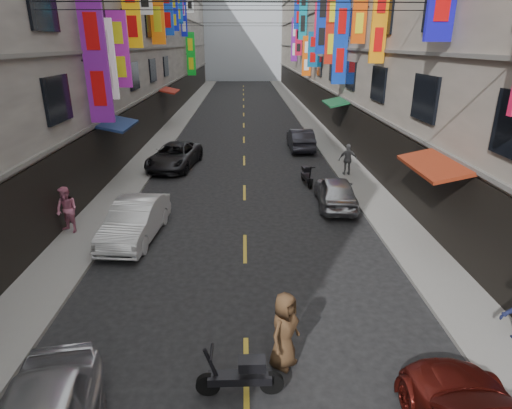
{
  "coord_description": "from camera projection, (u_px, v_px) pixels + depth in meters",
  "views": [
    {
      "loc": [
        0.0,
        4.47,
        6.78
      ],
      "look_at": [
        0.25,
        13.08,
        3.51
      ],
      "focal_mm": 30.0,
      "sensor_mm": 36.0,
      "label": 1
    }
  ],
  "objects": [
    {
      "name": "car_right_far",
      "position": [
        300.0,
        139.0,
        28.75
      ],
      "size": [
        1.51,
        4.29,
        1.41
      ],
      "primitive_type": "imported",
      "rotation": [
        0.0,
        0.0,
        3.14
      ],
      "color": "#292932",
      "rests_on": "ground"
    },
    {
      "name": "sidewalk_right",
      "position": [
        312.0,
        124.0,
        37.62
      ],
      "size": [
        2.0,
        90.0,
        0.12
      ],
      "primitive_type": "cube",
      "color": "slate",
      "rests_on": "ground"
    },
    {
      "name": "pedestrian_rfar",
      "position": [
        348.0,
        159.0,
        22.77
      ],
      "size": [
        1.0,
        0.59,
        1.67
      ],
      "primitive_type": "imported",
      "rotation": [
        0.0,
        0.0,
        3.18
      ],
      "color": "slate",
      "rests_on": "sidewalk_right"
    },
    {
      "name": "building_row_right",
      "position": [
        391.0,
        7.0,
        34.44
      ],
      "size": [
        10.14,
        90.0,
        19.0
      ],
      "color": "#A29588",
      "rests_on": "ground"
    },
    {
      "name": "building_row_left",
      "position": [
        91.0,
        6.0,
        33.8
      ],
      "size": [
        10.14,
        90.0,
        19.0
      ],
      "color": "#9A958C",
      "rests_on": "ground"
    },
    {
      "name": "car_left_far",
      "position": [
        175.0,
        156.0,
        24.55
      ],
      "size": [
        3.02,
        5.24,
        1.37
      ],
      "primitive_type": "imported",
      "rotation": [
        0.0,
        0.0,
        -0.16
      ],
      "color": "black",
      "rests_on": "ground"
    },
    {
      "name": "lane_markings",
      "position": [
        244.0,
        132.0,
        34.67
      ],
      "size": [
        0.12,
        80.2,
        0.01
      ],
      "color": "gold",
      "rests_on": "ground"
    },
    {
      "name": "scooter_crossing",
      "position": [
        241.0,
        376.0,
        8.67
      ],
      "size": [
        1.8,
        0.5,
        1.14
      ],
      "rotation": [
        0.0,
        0.0,
        1.58
      ],
      "color": "black",
      "rests_on": "ground"
    },
    {
      "name": "pedestrian_lfar",
      "position": [
        67.0,
        210.0,
        15.75
      ],
      "size": [
        1.03,
        0.91,
        1.76
      ],
      "primitive_type": "imported",
      "rotation": [
        0.0,
        0.0,
        -0.46
      ],
      "color": "#C96A88",
      "rests_on": "sidewalk_left"
    },
    {
      "name": "street_awnings",
      "position": [
        219.0,
        123.0,
        21.43
      ],
      "size": [
        13.99,
        35.2,
        0.41
      ],
      "color": "#16522B",
      "rests_on": "ground"
    },
    {
      "name": "car_left_mid",
      "position": [
        135.0,
        220.0,
        15.57
      ],
      "size": [
        1.93,
        4.47,
        1.43
      ],
      "primitive_type": "imported",
      "rotation": [
        0.0,
        0.0,
        -0.1
      ],
      "color": "silver",
      "rests_on": "ground"
    },
    {
      "name": "pedestrian_crossing",
      "position": [
        284.0,
        330.0,
        9.32
      ],
      "size": [
        1.02,
        1.07,
        1.81
      ],
      "primitive_type": "imported",
      "rotation": [
        0.0,
        0.0,
        0.91
      ],
      "color": "#4E351F",
      "rests_on": "ground"
    },
    {
      "name": "sidewalk_left",
      "position": [
        175.0,
        125.0,
        37.3
      ],
      "size": [
        2.0,
        90.0,
        0.12
      ],
      "primitive_type": "cube",
      "color": "slate",
      "rests_on": "ground"
    },
    {
      "name": "car_right_mid",
      "position": [
        336.0,
        192.0,
        18.73
      ],
      "size": [
        1.83,
        4.03,
        1.34
      ],
      "primitive_type": "imported",
      "rotation": [
        0.0,
        0.0,
        3.08
      ],
      "color": "#A1A1A6",
      "rests_on": "ground"
    },
    {
      "name": "overhead_cables",
      "position": [
        243.0,
        3.0,
        23.14
      ],
      "size": [
        14.0,
        38.04,
        1.24
      ],
      "color": "black",
      "rests_on": "ground"
    },
    {
      "name": "shop_signage",
      "position": [
        241.0,
        5.0,
        27.98
      ],
      "size": [
        14.0,
        55.0,
        12.72
      ],
      "color": "blue",
      "rests_on": "ground"
    },
    {
      "name": "haze_block",
      "position": [
        243.0,
        19.0,
        80.31
      ],
      "size": [
        18.0,
        8.0,
        22.0
      ],
      "primitive_type": "cube",
      "color": "#ACB5C0",
      "rests_on": "ground"
    },
    {
      "name": "scooter_far_right",
      "position": [
        307.0,
        176.0,
        21.68
      ],
      "size": [
        0.55,
        1.8,
        1.14
      ],
      "rotation": [
        0.0,
        0.0,
        3.26
      ],
      "color": "black",
      "rests_on": "ground"
    }
  ]
}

